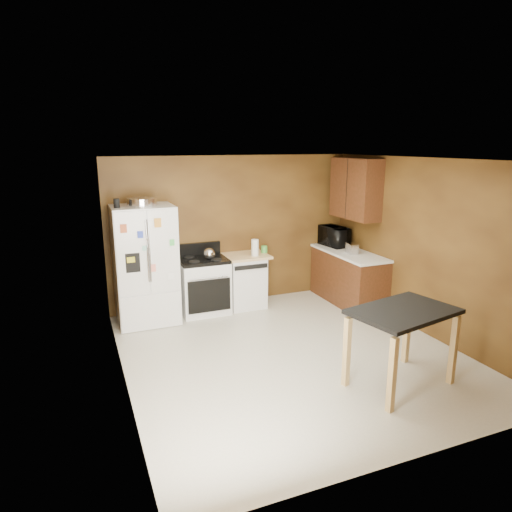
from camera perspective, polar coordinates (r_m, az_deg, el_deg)
floor at (r=6.14m, az=4.43°, el=-12.08°), size 4.50×4.50×0.00m
ceiling at (r=5.53m, az=4.92°, el=11.92°), size 4.50×4.50×0.00m
wall_back at (r=7.73m, az=-2.83°, el=3.18°), size 4.20×0.00×4.20m
wall_front at (r=3.93m, az=19.65°, el=-8.40°), size 4.20×0.00×4.20m
wall_left at (r=5.15m, az=-16.77°, el=-2.92°), size 0.00×4.50×4.50m
wall_right at (r=6.89m, az=20.48°, el=0.97°), size 0.00×4.50×4.50m
roasting_pan at (r=6.91m, az=-14.10°, el=6.59°), size 0.45×0.45×0.11m
pen_cup at (r=6.76m, az=-17.03°, el=6.32°), size 0.09×0.09×0.13m
kettle at (r=7.24m, az=-5.88°, el=0.29°), size 0.18×0.18×0.18m
paper_towel at (r=7.46m, az=-0.13°, el=1.05°), size 0.15×0.15×0.27m
green_canister at (r=7.70m, az=1.03°, el=0.85°), size 0.11×0.11×0.11m
toaster at (r=7.76m, az=11.91°, el=0.93°), size 0.19×0.26×0.17m
microwave at (r=8.27m, az=9.75°, el=2.35°), size 0.45×0.61×0.32m
refrigerator at (r=7.09m, az=-13.66°, el=-1.10°), size 0.90×0.80×1.80m
gas_range at (r=7.44m, az=-6.59°, el=-3.59°), size 0.76×0.68×1.10m
dishwasher at (r=7.67m, az=-1.45°, el=-3.03°), size 0.78×0.63×0.89m
right_cabinets at (r=7.94m, az=11.71°, el=0.66°), size 0.63×1.58×2.45m
island at (r=5.37m, az=17.87°, el=-7.84°), size 1.27×0.98×0.91m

